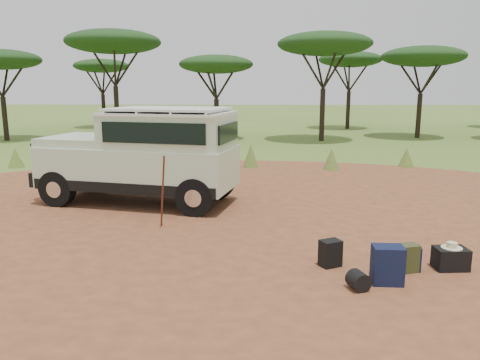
{
  "coord_description": "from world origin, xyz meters",
  "views": [
    {
      "loc": [
        0.04,
        -8.86,
        3.07
      ],
      "look_at": [
        -0.22,
        1.39,
        1.0
      ],
      "focal_mm": 35.0,
      "sensor_mm": 36.0,
      "label": 1
    }
  ],
  "objects_px": {
    "safari_vehicle": "(145,158)",
    "duffel_navy": "(408,258)",
    "backpack_olive": "(407,258)",
    "backpack_navy": "(387,265)",
    "backpack_black": "(330,253)",
    "hard_case": "(451,259)",
    "walking_staff": "(163,192)"
  },
  "relations": [
    {
      "from": "backpack_black",
      "to": "hard_case",
      "type": "distance_m",
      "value": 2.03
    },
    {
      "from": "backpack_navy",
      "to": "backpack_olive",
      "type": "distance_m",
      "value": 0.69
    },
    {
      "from": "walking_staff",
      "to": "backpack_navy",
      "type": "height_order",
      "value": "walking_staff"
    },
    {
      "from": "backpack_black",
      "to": "hard_case",
      "type": "height_order",
      "value": "backpack_black"
    },
    {
      "from": "walking_staff",
      "to": "duffel_navy",
      "type": "height_order",
      "value": "walking_staff"
    },
    {
      "from": "backpack_olive",
      "to": "duffel_navy",
      "type": "bearing_deg",
      "value": 44.62
    },
    {
      "from": "hard_case",
      "to": "safari_vehicle",
      "type": "bearing_deg",
      "value": 140.33
    },
    {
      "from": "backpack_olive",
      "to": "duffel_navy",
      "type": "xyz_separation_m",
      "value": [
        0.05,
        0.08,
        -0.03
      ]
    },
    {
      "from": "backpack_navy",
      "to": "duffel_navy",
      "type": "xyz_separation_m",
      "value": [
        0.52,
        0.58,
        -0.1
      ]
    },
    {
      "from": "backpack_navy",
      "to": "hard_case",
      "type": "distance_m",
      "value": 1.4
    },
    {
      "from": "safari_vehicle",
      "to": "duffel_navy",
      "type": "bearing_deg",
      "value": -26.59
    },
    {
      "from": "hard_case",
      "to": "backpack_olive",
      "type": "bearing_deg",
      "value": -174.67
    },
    {
      "from": "backpack_black",
      "to": "backpack_olive",
      "type": "xyz_separation_m",
      "value": [
        1.25,
        -0.2,
        0.0
      ]
    },
    {
      "from": "walking_staff",
      "to": "duffel_navy",
      "type": "distance_m",
      "value": 5.12
    },
    {
      "from": "backpack_navy",
      "to": "backpack_black",
      "type": "bearing_deg",
      "value": 139.82
    },
    {
      "from": "backpack_olive",
      "to": "hard_case",
      "type": "height_order",
      "value": "backpack_olive"
    },
    {
      "from": "backpack_black",
      "to": "backpack_olive",
      "type": "bearing_deg",
      "value": -35.48
    },
    {
      "from": "safari_vehicle",
      "to": "backpack_navy",
      "type": "distance_m",
      "value": 7.16
    },
    {
      "from": "safari_vehicle",
      "to": "duffel_navy",
      "type": "distance_m",
      "value": 7.17
    },
    {
      "from": "duffel_navy",
      "to": "backpack_navy",
      "type": "bearing_deg",
      "value": -124.21
    },
    {
      "from": "backpack_black",
      "to": "backpack_navy",
      "type": "relative_size",
      "value": 0.76
    },
    {
      "from": "backpack_olive",
      "to": "hard_case",
      "type": "bearing_deg",
      "value": -6.53
    },
    {
      "from": "backpack_navy",
      "to": "hard_case",
      "type": "bearing_deg",
      "value": 28.39
    },
    {
      "from": "backpack_black",
      "to": "hard_case",
      "type": "xyz_separation_m",
      "value": [
        2.03,
        -0.07,
        -0.05
      ]
    },
    {
      "from": "backpack_black",
      "to": "duffel_navy",
      "type": "distance_m",
      "value": 1.3
    },
    {
      "from": "safari_vehicle",
      "to": "backpack_olive",
      "type": "xyz_separation_m",
      "value": [
        5.43,
        -4.59,
        -0.98
      ]
    },
    {
      "from": "walking_staff",
      "to": "backpack_black",
      "type": "relative_size",
      "value": 3.64
    },
    {
      "from": "walking_staff",
      "to": "backpack_olive",
      "type": "height_order",
      "value": "walking_staff"
    },
    {
      "from": "backpack_black",
      "to": "backpack_navy",
      "type": "bearing_deg",
      "value": -68.37
    },
    {
      "from": "walking_staff",
      "to": "hard_case",
      "type": "bearing_deg",
      "value": -46.0
    },
    {
      "from": "backpack_olive",
      "to": "duffel_navy",
      "type": "height_order",
      "value": "backpack_olive"
    },
    {
      "from": "walking_staff",
      "to": "backpack_black",
      "type": "distance_m",
      "value": 3.94
    }
  ]
}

